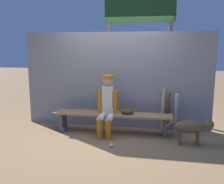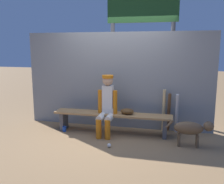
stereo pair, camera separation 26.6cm
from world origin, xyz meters
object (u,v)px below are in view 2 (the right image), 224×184
baseball_glove (127,111)px  cup_on_ground (64,129)px  cup_on_bench (111,111)px  bat_wood_dark (169,112)px  dugout_bench (112,117)px  player_seated (107,103)px  bat_wood_natural (164,111)px  bat_aluminum_silver (177,114)px  dog (192,129)px  baseball (109,145)px  scoreboard (145,24)px

baseball_glove → cup_on_ground: bearing=-173.5°
cup_on_bench → bat_wood_dark: bearing=19.6°
dugout_bench → baseball_glove: (0.32, 0.00, 0.15)m
player_seated → cup_on_ground: bearing=-176.9°
bat_wood_natural → bat_aluminum_silver: bearing=-13.8°
dog → baseball: bearing=-164.5°
bat_wood_dark → bat_aluminum_silver: size_ratio=0.99×
cup_on_ground → scoreboard: 3.06m
bat_aluminum_silver → baseball: size_ratio=11.62×
bat_aluminum_silver → dog: 0.69m
baseball → dog: 1.53m
cup_on_bench → scoreboard: (0.51, 1.28, 1.84)m
cup_on_ground → cup_on_bench: (1.01, 0.10, 0.43)m
bat_wood_natural → cup_on_bench: bearing=-159.5°
baseball_glove → cup_on_bench: 0.33m
player_seated → bat_wood_dark: bearing=20.4°
player_seated → bat_wood_natural: 1.23m
player_seated → bat_wood_dark: player_seated is taller
baseball_glove → cup_on_ground: size_ratio=2.55×
cup_on_ground → bat_wood_natural: bearing=13.4°
cup_on_ground → dog: (2.58, -0.21, 0.28)m
cup_on_ground → cup_on_bench: size_ratio=1.00×
dugout_bench → dog: (1.57, -0.36, 0.00)m
cup_on_ground → baseball: bearing=-28.2°
baseball_glove → baseball: size_ratio=3.78×
dugout_bench → cup_on_ground: (-1.02, -0.15, -0.28)m
baseball → player_seated: bearing=108.2°
baseball_glove → dog: bearing=-16.2°
bat_wood_dark → bat_aluminum_silver: bearing=-27.8°
scoreboard → dog: bearing=-56.4°
bat_wood_natural → bat_aluminum_silver: (0.27, -0.07, -0.03)m
scoreboard → baseball: bearing=-100.8°
dugout_bench → bat_wood_natural: bat_wood_natural is taller
dugout_bench → bat_aluminum_silver: 1.35m
bat_wood_natural → cup_on_ground: bearing=-166.6°
baseball → scoreboard: scoreboard is taller
dugout_bench → player_seated: size_ratio=2.02×
bat_aluminum_silver → cup_on_bench: bat_aluminum_silver is taller
baseball → cup_on_ground: size_ratio=0.67×
baseball_glove → player_seated: bearing=-166.1°
bat_wood_dark → scoreboard: 2.18m
bat_aluminum_silver → bat_wood_dark: bearing=152.2°
player_seated → cup_on_ground: 1.10m
baseball → cup_on_ground: (-1.14, 0.61, 0.02)m
bat_wood_natural → dugout_bench: bearing=-161.9°
player_seated → bat_wood_natural: size_ratio=1.34×
scoreboard → player_seated: bearing=-114.2°
scoreboard → cup_on_ground: bearing=-137.8°
bat_wood_natural → baseball_glove: bearing=-154.8°
baseball_glove → scoreboard: bearing=81.2°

